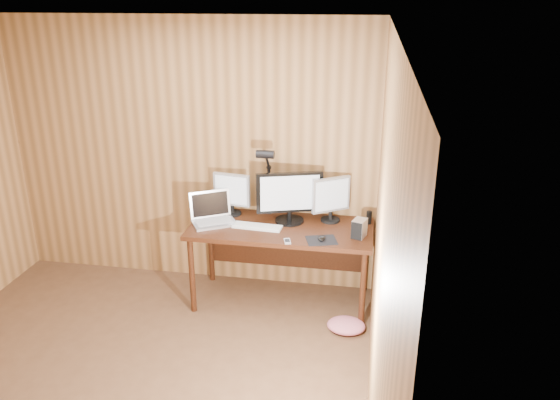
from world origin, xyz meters
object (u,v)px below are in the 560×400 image
(monitor_left, at_px, (232,193))
(phone, at_px, (287,241))
(desk, at_px, (282,236))
(keyboard, at_px, (257,226))
(speaker, at_px, (369,217))
(desk_lamp, at_px, (267,172))
(mouse, at_px, (321,238))
(hard_drive, at_px, (359,228))
(monitor_right, at_px, (331,198))
(laptop, at_px, (212,215))
(monitor_center, at_px, (290,196))

(monitor_left, height_order, phone, monitor_left)
(desk, bearing_deg, keyboard, -148.18)
(speaker, height_order, desk_lamp, desk_lamp)
(mouse, height_order, hard_drive, hard_drive)
(keyboard, relative_size, speaker, 3.80)
(monitor_right, bearing_deg, desk_lamp, 145.19)
(monitor_right, bearing_deg, mouse, -127.83)
(monitor_left, relative_size, laptop, 0.86)
(desk, height_order, desk_lamp, desk_lamp)
(monitor_right, distance_m, laptop, 1.07)
(desk, relative_size, speaker, 13.85)
(hard_drive, xyz_separation_m, phone, (-0.58, -0.20, -0.07))
(speaker, bearing_deg, monitor_center, -173.72)
(hard_drive, bearing_deg, monitor_left, -176.07)
(mouse, bearing_deg, laptop, 148.42)
(laptop, relative_size, hard_drive, 2.78)
(monitor_left, distance_m, keyboard, 0.44)
(monitor_center, bearing_deg, laptop, 172.25)
(keyboard, bearing_deg, desk, 36.14)
(keyboard, relative_size, desk_lamp, 0.64)
(monitor_center, xyz_separation_m, laptop, (-0.68, -0.11, -0.18))
(monitor_left, height_order, monitor_right, monitor_right)
(phone, xyz_separation_m, desk_lamp, (-0.27, 0.52, 0.42))
(monitor_right, distance_m, desk_lamp, 0.61)
(mouse, distance_m, phone, 0.28)
(monitor_left, height_order, speaker, monitor_left)
(mouse, height_order, desk_lamp, desk_lamp)
(monitor_right, xyz_separation_m, keyboard, (-0.62, -0.26, -0.21))
(laptop, relative_size, keyboard, 1.05)
(laptop, bearing_deg, monitor_left, 25.26)
(monitor_center, xyz_separation_m, desk_lamp, (-0.22, 0.09, 0.18))
(monitor_right, relative_size, phone, 3.71)
(keyboard, distance_m, phone, 0.39)
(hard_drive, distance_m, speaker, 0.31)
(desk_lamp, bearing_deg, desk, -47.59)
(desk, distance_m, desk_lamp, 0.59)
(hard_drive, relative_size, speaker, 1.43)
(mouse, distance_m, desk_lamp, 0.81)
(monitor_center, height_order, desk_lamp, desk_lamp)
(monitor_left, height_order, desk_lamp, desk_lamp)
(desk, bearing_deg, speaker, 9.97)
(laptop, distance_m, hard_drive, 1.31)
(keyboard, relative_size, hard_drive, 2.66)
(keyboard, height_order, phone, keyboard)
(desk_lamp, bearing_deg, keyboard, -102.75)
(mouse, bearing_deg, monitor_center, 114.34)
(keyboard, xyz_separation_m, hard_drive, (0.88, -0.04, 0.07))
(monitor_right, relative_size, laptop, 0.89)
(keyboard, bearing_deg, desk_lamp, 86.76)
(keyboard, bearing_deg, hard_drive, 1.51)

